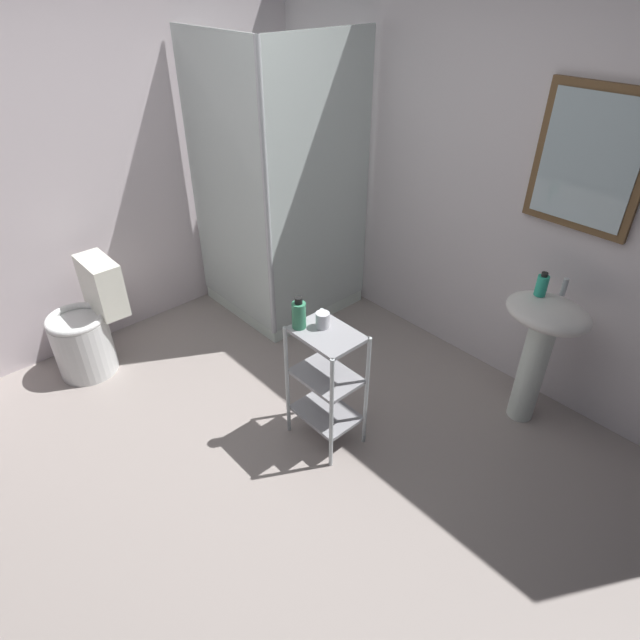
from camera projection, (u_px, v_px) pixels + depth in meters
name	position (u px, v px, depth m)	size (l,w,h in m)	color
ground_plane	(250.00, 479.00, 2.85)	(4.20, 4.20, 0.02)	gray
wall_back	(486.00, 174.00, 3.17)	(4.20, 0.14, 2.50)	silver
wall_left	(60.00, 167.00, 3.28)	(0.10, 4.20, 2.50)	silver
shower_stall	(280.00, 255.00, 4.01)	(0.92, 0.92, 2.00)	white
pedestal_sink	(541.00, 338.00, 2.93)	(0.46, 0.37, 0.81)	white
sink_faucet	(564.00, 287.00, 2.84)	(0.03, 0.03, 0.10)	silver
toilet	(88.00, 328.00, 3.46)	(0.37, 0.49, 0.76)	white
storage_cart	(326.00, 378.00, 2.86)	(0.38, 0.28, 0.74)	silver
hand_soap_bottle	(542.00, 285.00, 2.83)	(0.06, 0.06, 0.14)	#2DBC99
body_wash_bottle_green	(299.00, 314.00, 2.69)	(0.07, 0.07, 0.18)	#3A8D63
rinse_cup	(323.00, 320.00, 2.71)	(0.07, 0.07, 0.09)	silver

